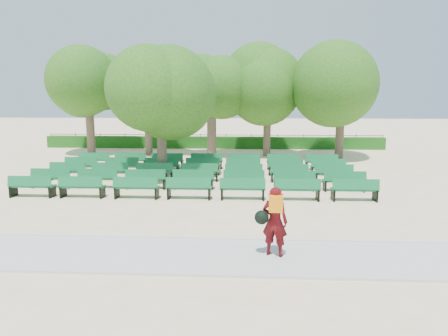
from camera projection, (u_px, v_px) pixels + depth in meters
The scene contains 9 objects.
ground at pixel (187, 189), 17.11m from camera, with size 120.00×120.00×0.00m, color beige.
paving at pixel (143, 255), 9.83m from camera, with size 30.00×2.20×0.06m, color beige.
curb at pixel (154, 238), 10.96m from camera, with size 30.00×0.12×0.10m, color silver.
hedge at pixel (213, 142), 30.80m from camera, with size 26.00×0.70×0.90m, color #1B5716.
fence at pixel (213, 148), 31.28m from camera, with size 26.00×0.10×1.02m, color black, non-canonical shape.
tree_line at pixel (208, 156), 26.95m from camera, with size 21.80×6.80×7.04m, color #2F641B, non-canonical shape.
bench_array at pixel (199, 179), 18.72m from camera, with size 1.76×0.65×1.09m.
tree_among at pixel (160, 86), 18.27m from camera, with size 4.61×4.61×6.50m.
person at pixel (274, 220), 9.58m from camera, with size 0.85×0.59×1.71m.
Camera 1 is at (2.49, -16.59, 3.85)m, focal length 32.00 mm.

